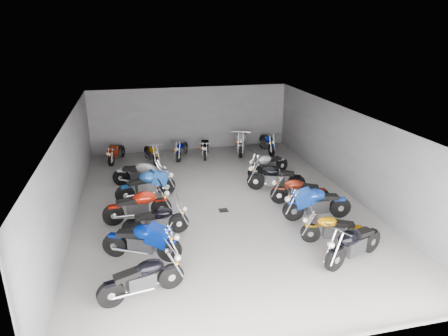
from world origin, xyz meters
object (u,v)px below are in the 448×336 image
Objects in this scene: motorcycle_left_f at (141,174)px; motorcycle_back_a at (116,153)px; motorcycle_left_c at (156,221)px; motorcycle_left_e at (147,185)px; motorcycle_left_a at (143,278)px; motorcycle_right_d at (299,191)px; motorcycle_right_f at (268,164)px; motorcycle_back_e at (242,142)px; motorcycle_left_b at (143,241)px; motorcycle_right_a at (354,244)px; motorcycle_right_e at (275,178)px; motorcycle_back_f at (267,143)px; motorcycle_back_b at (151,153)px; motorcycle_right_b at (333,229)px; motorcycle_back_d at (205,147)px; motorcycle_right_c at (316,203)px; motorcycle_back_c at (182,149)px; drain_grate at (223,210)px; motorcycle_left_d at (138,206)px.

motorcycle_back_a is at bearing -141.72° from motorcycle_left_f.
motorcycle_left_e is at bearing 179.88° from motorcycle_left_c.
motorcycle_right_d is at bearing 109.87° from motorcycle_left_a.
motorcycle_back_a is at bearing 41.39° from motorcycle_right_f.
motorcycle_left_b is at bearing 78.06° from motorcycle_back_e.
motorcycle_right_a is at bearing 60.70° from motorcycle_left_f.
motorcycle_left_f is at bearing 16.09° from motorcycle_right_a.
motorcycle_right_e is at bearing 108.87° from motorcycle_back_e.
motorcycle_back_f is at bearing -160.91° from motorcycle_back_a.
motorcycle_back_b is at bearing -169.75° from motorcycle_left_f.
motorcycle_right_b is 9.21m from motorcycle_back_d.
motorcycle_back_c is (-3.56, 7.40, -0.12)m from motorcycle_right_c.
motorcycle_back_d reaches higher than motorcycle_back_b.
motorcycle_left_c is 6.48m from motorcycle_right_f.
drain_grate is 0.17× the size of motorcycle_right_b.
motorcycle_left_e is 4.88m from motorcycle_back_c.
motorcycle_right_a is at bearing -158.11° from motorcycle_right_b.
motorcycle_left_a is at bearing 56.98° from motorcycle_back_f.
motorcycle_right_e reaches higher than motorcycle_back_b.
motorcycle_right_e reaches higher than motorcycle_back_c.
motorcycle_back_c reaches higher than drain_grate.
motorcycle_left_f is 6.25m from motorcycle_right_d.
motorcycle_back_f is at bearing 125.85° from motorcycle_left_d.
motorcycle_back_a is (-1.03, 3.39, -0.10)m from motorcycle_left_f.
motorcycle_back_b is (-4.83, 8.68, -0.02)m from motorcycle_right_b.
motorcycle_back_d is (4.25, -0.14, 0.01)m from motorcycle_back_a.
motorcycle_back_b is (-2.15, 5.83, 0.44)m from drain_grate.
motorcycle_right_e is (5.27, 1.39, 0.00)m from motorcycle_left_d.
motorcycle_right_a is (5.16, -2.65, 0.05)m from motorcycle_left_c.
motorcycle_left_d is 6.22m from motorcycle_right_b.
motorcycle_back_d is (1.17, -0.01, 0.01)m from motorcycle_back_c.
motorcycle_back_a is 1.67m from motorcycle_back_b.
motorcycle_back_d is at bearing -10.36° from motorcycle_right_a.
motorcycle_right_c is (5.73, 1.15, 0.02)m from motorcycle_left_b.
motorcycle_back_e is (3.07, 0.17, 0.13)m from motorcycle_back_c.
motorcycle_left_d reaches higher than motorcycle_right_b.
motorcycle_right_c is 1.09× the size of motorcycle_right_e.
motorcycle_left_b is 1.22× the size of motorcycle_back_c.
motorcycle_back_c is at bearing 48.70° from motorcycle_right_d.
motorcycle_right_f is (5.17, 1.31, -0.04)m from motorcycle_left_e.
motorcycle_right_b is 9.93m from motorcycle_back_b.
motorcycle_left_f reaches higher than motorcycle_back_a.
motorcycle_back_b is at bearing -173.84° from motorcycle_back_a.
motorcycle_left_d is 1.24× the size of motorcycle_back_b.
motorcycle_right_c reaches higher than motorcycle_back_a.
motorcycle_right_c is 1.20m from motorcycle_right_d.
motorcycle_left_a is 6.97m from motorcycle_right_d.
drain_grate is 0.14× the size of motorcycle_back_e.
motorcycle_back_a is (-1.37, 7.44, -0.05)m from motorcycle_left_c.
motorcycle_back_b is 0.89× the size of motorcycle_back_f.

